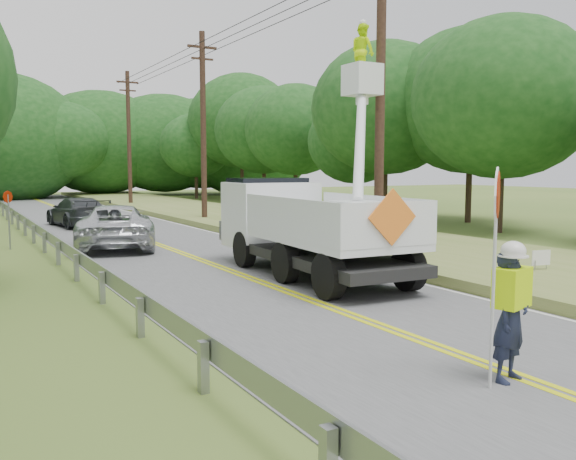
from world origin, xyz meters
TOP-DOWN VIEW (x-y plane):
  - ground at (0.00, 0.00)m, footprint 140.00×140.00m
  - road at (0.00, 14.00)m, footprint 7.20×96.00m
  - guardrail at (-4.02, 14.91)m, footprint 0.18×48.00m
  - utility_poles at (5.00, 17.02)m, footprint 1.60×43.30m
  - tall_grass_verge at (7.10, 14.00)m, footprint 7.00×96.00m
  - treeline_right at (15.83, 26.45)m, footprint 11.67×54.86m
  - treeline_horizon at (1.15, 56.35)m, footprint 56.56×15.35m
  - flagger at (-0.27, -0.70)m, footprint 1.12×0.61m
  - bucket_truck at (1.87, 8.66)m, footprint 4.61×7.67m
  - suv_silver at (-1.62, 16.07)m, footprint 3.91×6.14m
  - suv_darkgrey at (-1.35, 25.04)m, footprint 2.59×5.21m
  - stop_sign_permanent at (-5.07, 17.51)m, footprint 0.36×0.32m
  - yard_sign at (6.50, 4.05)m, footprint 0.55×0.15m

SIDE VIEW (x-z plane):
  - ground at x=0.00m, z-range 0.00..0.00m
  - road at x=0.00m, z-range 0.00..0.02m
  - tall_grass_verge at x=7.10m, z-range 0.00..0.30m
  - guardrail at x=-4.02m, z-range 0.17..0.94m
  - yard_sign at x=6.50m, z-range 0.18..0.99m
  - suv_darkgrey at x=-1.35m, z-range 0.02..1.47m
  - suv_silver at x=-1.62m, z-range 0.02..1.60m
  - flagger at x=-0.27m, z-range -0.41..2.55m
  - stop_sign_permanent at x=-5.07m, z-range 0.31..2.44m
  - bucket_truck at x=1.87m, z-range -2.00..5.27m
  - utility_poles at x=5.00m, z-range 0.27..10.27m
  - treeline_horizon at x=1.15m, z-range -0.87..11.87m
  - treeline_right at x=15.83m, z-range 0.37..11.73m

